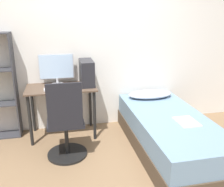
# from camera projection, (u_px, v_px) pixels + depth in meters

# --- Properties ---
(ground_plane) EXTENTS (14.00, 14.00, 0.00)m
(ground_plane) POSITION_uv_depth(u_px,v_px,m) (112.00, 172.00, 2.93)
(ground_plane) COLOR #846647
(wall_back) EXTENTS (8.00, 0.05, 2.50)m
(wall_back) POSITION_uv_depth(u_px,v_px,m) (93.00, 49.00, 3.82)
(wall_back) COLOR silver
(wall_back) RESTS_ON ground_plane
(desk) EXTENTS (0.99, 0.56, 0.76)m
(desk) POSITION_uv_depth(u_px,v_px,m) (62.00, 96.00, 3.63)
(desk) COLOR brown
(desk) RESTS_ON ground_plane
(office_chair) EXTENTS (0.52, 0.52, 1.04)m
(office_chair) POSITION_uv_depth(u_px,v_px,m) (66.00, 129.00, 3.10)
(office_chair) COLOR black
(office_chair) RESTS_ON ground_plane
(bed) EXTENTS (0.92, 2.04, 0.49)m
(bed) POSITION_uv_depth(u_px,v_px,m) (169.00, 133.00, 3.34)
(bed) COLOR #4C3D2D
(bed) RESTS_ON ground_plane
(pillow) EXTENTS (0.70, 0.36, 0.11)m
(pillow) POSITION_uv_depth(u_px,v_px,m) (150.00, 94.00, 3.95)
(pillow) COLOR #B2B7C6
(pillow) RESTS_ON bed
(magazine) EXTENTS (0.24, 0.32, 0.01)m
(magazine) POSITION_uv_depth(u_px,v_px,m) (187.00, 122.00, 3.08)
(magazine) COLOR silver
(magazine) RESTS_ON bed
(monitor) EXTENTS (0.51, 0.17, 0.45)m
(monitor) POSITION_uv_depth(u_px,v_px,m) (56.00, 68.00, 3.67)
(monitor) COLOR #B7B7BC
(monitor) RESTS_ON desk
(keyboard) EXTENTS (0.41, 0.12, 0.02)m
(keyboard) POSITION_uv_depth(u_px,v_px,m) (59.00, 89.00, 3.47)
(keyboard) COLOR silver
(keyboard) RESTS_ON desk
(pc_tower) EXTENTS (0.19, 0.43, 0.36)m
(pc_tower) POSITION_uv_depth(u_px,v_px,m) (87.00, 73.00, 3.65)
(pc_tower) COLOR #232328
(pc_tower) RESTS_ON desk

